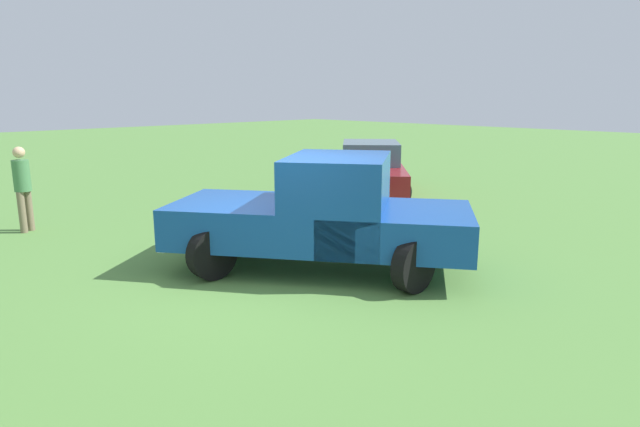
% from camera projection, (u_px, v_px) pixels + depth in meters
% --- Properties ---
extents(ground_plane, '(80.00, 80.00, 0.00)m').
position_uv_depth(ground_plane, '(285.00, 279.00, 8.17)').
color(ground_plane, '#54843D').
extents(pickup_truck, '(4.23, 4.95, 1.82)m').
position_uv_depth(pickup_truck, '(327.00, 211.00, 8.48)').
color(pickup_truck, black).
rests_on(pickup_truck, ground_plane).
extents(sedan_far, '(4.69, 4.44, 1.44)m').
position_uv_depth(sedan_far, '(370.00, 171.00, 15.18)').
color(sedan_far, black).
rests_on(sedan_far, ground_plane).
extents(person_visitor, '(0.44, 0.44, 1.73)m').
position_uv_depth(person_visitor, '(23.00, 184.00, 10.84)').
color(person_visitor, '#7A6B51').
rests_on(person_visitor, ground_plane).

